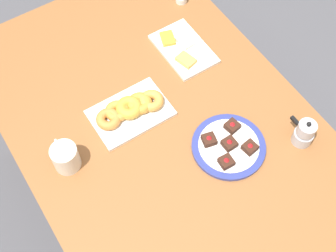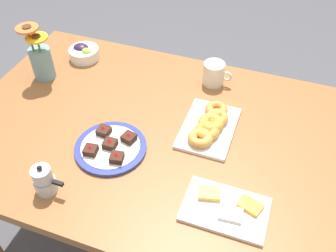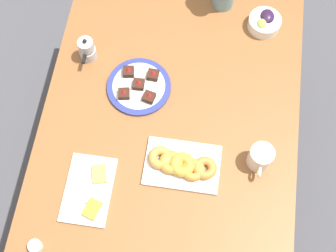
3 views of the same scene
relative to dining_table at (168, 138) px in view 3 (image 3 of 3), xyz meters
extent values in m
plane|color=#4C4C51|center=(0.00, 0.00, -0.65)|extent=(6.00, 6.00, 0.00)
cube|color=brown|center=(0.00, 0.00, 0.07)|extent=(1.60, 1.00, 0.04)
cube|color=brown|center=(-0.72, -0.42, -0.30)|extent=(0.07, 0.07, 0.70)
cube|color=brown|center=(-0.72, 0.42, -0.30)|extent=(0.07, 0.07, 0.70)
cylinder|color=silver|center=(0.08, 0.35, 0.13)|extent=(0.09, 0.09, 0.10)
cylinder|color=brown|center=(0.08, 0.35, 0.18)|extent=(0.08, 0.08, 0.00)
torus|color=silver|center=(0.13, 0.35, 0.13)|extent=(0.05, 0.01, 0.05)
cylinder|color=white|center=(-0.53, 0.33, 0.11)|extent=(0.14, 0.14, 0.05)
ellipsoid|color=#2D1938|center=(-0.55, 0.34, 0.13)|extent=(0.08, 0.06, 0.04)
ellipsoid|color=#9EC14C|center=(-0.51, 0.32, 0.13)|extent=(0.05, 0.04, 0.04)
cube|color=white|center=(0.28, -0.25, 0.09)|extent=(0.26, 0.17, 0.01)
cube|color=#EFB74C|center=(0.22, -0.22, 0.11)|extent=(0.08, 0.07, 0.02)
cube|color=white|center=(0.30, -0.27, 0.11)|extent=(0.07, 0.06, 0.01)
cube|color=orange|center=(0.35, -0.22, 0.11)|extent=(0.08, 0.07, 0.01)
cube|color=white|center=(0.14, 0.07, 0.09)|extent=(0.19, 0.28, 0.01)
torus|color=gold|center=(0.13, -0.01, 0.12)|extent=(0.10, 0.10, 0.03)
torus|color=orange|center=(0.14, 0.03, 0.12)|extent=(0.12, 0.12, 0.04)
torus|color=gold|center=(0.14, 0.07, 0.12)|extent=(0.11, 0.11, 0.04)
torus|color=orange|center=(0.15, 0.12, 0.12)|extent=(0.10, 0.10, 0.03)
torus|color=#D18038|center=(0.14, 0.16, 0.12)|extent=(0.11, 0.11, 0.03)
cylinder|color=white|center=(0.50, -0.39, 0.10)|extent=(0.05, 0.05, 0.03)
cylinder|color=#C68923|center=(0.50, -0.39, 0.11)|extent=(0.04, 0.04, 0.01)
cylinder|color=navy|center=(-0.17, -0.14, 0.09)|extent=(0.26, 0.26, 0.01)
cylinder|color=white|center=(-0.17, -0.14, 0.09)|extent=(0.21, 0.21, 0.01)
cube|color=#381E14|center=(-0.22, -0.09, 0.11)|extent=(0.05, 0.05, 0.02)
cone|color=red|center=(-0.22, -0.09, 0.13)|extent=(0.02, 0.02, 0.01)
cube|color=#381E14|center=(-0.12, -0.09, 0.11)|extent=(0.05, 0.05, 0.02)
cone|color=red|center=(-0.12, -0.09, 0.13)|extent=(0.02, 0.02, 0.01)
cube|color=#381E14|center=(-0.22, -0.19, 0.11)|extent=(0.05, 0.05, 0.02)
cone|color=red|center=(-0.22, -0.19, 0.13)|extent=(0.02, 0.02, 0.01)
cube|color=#381E14|center=(-0.12, -0.19, 0.11)|extent=(0.05, 0.05, 0.02)
cone|color=red|center=(-0.12, -0.19, 0.13)|extent=(0.02, 0.02, 0.01)
cube|color=#381E14|center=(-0.17, -0.14, 0.11)|extent=(0.05, 0.05, 0.02)
cone|color=red|center=(-0.17, -0.14, 0.13)|extent=(0.02, 0.02, 0.01)
cylinder|color=#B7B7BC|center=(-0.28, -0.37, 0.11)|extent=(0.07, 0.07, 0.05)
cylinder|color=#B7B7BC|center=(-0.28, -0.37, 0.14)|extent=(0.05, 0.05, 0.01)
cylinder|color=#B7B7BC|center=(-0.28, -0.37, 0.17)|extent=(0.06, 0.06, 0.04)
sphere|color=black|center=(-0.28, -0.37, 0.20)|extent=(0.02, 0.02, 0.02)
cube|color=black|center=(-0.23, -0.37, 0.15)|extent=(0.04, 0.01, 0.01)
camera|label=1|loc=(-0.69, 0.45, 1.52)|focal=50.00mm
camera|label=2|loc=(0.33, -0.92, 1.08)|focal=40.00mm
camera|label=3|loc=(0.68, 0.10, 1.76)|focal=50.00mm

